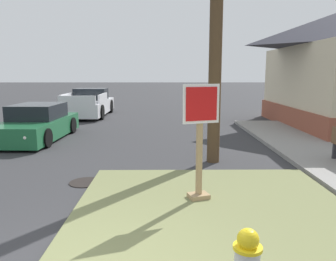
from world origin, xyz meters
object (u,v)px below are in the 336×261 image
manhole_cover (86,182)px  stop_sign (200,145)px  parked_sedan_green (37,124)px  pickup_truck_white (89,105)px

manhole_cover → stop_sign: bearing=-25.7°
parked_sedan_green → pickup_truck_white: pickup_truck_white is taller
manhole_cover → parked_sedan_green: 5.62m
pickup_truck_white → stop_sign: bearing=-69.0°
stop_sign → parked_sedan_green: stop_sign is taller
stop_sign → manhole_cover: 2.81m
stop_sign → manhole_cover: stop_sign is taller
manhole_cover → pickup_truck_white: pickup_truck_white is taller
manhole_cover → pickup_truck_white: size_ratio=0.14×
stop_sign → parked_sedan_green: size_ratio=0.49×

